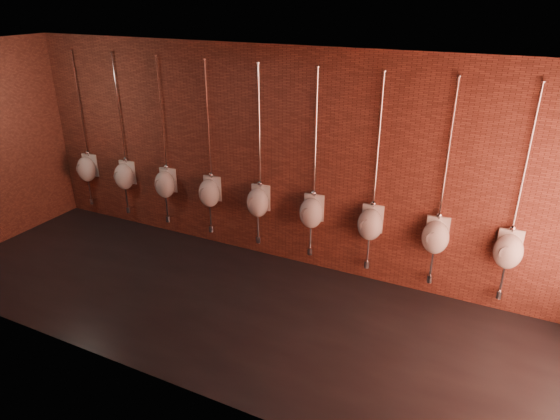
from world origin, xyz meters
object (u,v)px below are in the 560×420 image
Objects in this scene: urinal_0 at (87,168)px; urinal_1 at (124,175)px; urinal_5 at (311,212)px; urinal_7 at (436,236)px; urinal_2 at (165,183)px; urinal_8 at (508,250)px; urinal_6 at (370,223)px; urinal_3 at (210,192)px; urinal_4 at (258,201)px.

urinal_1 is at bearing 0.00° from urinal_0.
urinal_5 and urinal_7 have the same top height.
urinal_2 is 5.23m from urinal_8.
urinal_1 is at bearing 180.00° from urinal_6.
urinal_2 is at bearing 180.00° from urinal_8.
urinal_0 is at bearing 180.00° from urinal_1.
urinal_7 is at bearing 0.00° from urinal_3.
urinal_0 is 1.00× the size of urinal_2.
urinal_1 is 1.00× the size of urinal_7.
urinal_0 is 1.00× the size of urinal_8.
urinal_4 is 0.87m from urinal_5.
urinal_0 is at bearing 180.00° from urinal_4.
urinal_2 is (1.74, 0.00, 0.00)m from urinal_0.
urinal_0 is at bearing 180.00° from urinal_2.
urinal_7 is (0.87, 0.00, 0.00)m from urinal_6.
urinal_6 is at bearing 0.00° from urinal_2.
urinal_5 is 1.74m from urinal_7.
urinal_0 is at bearing 180.00° from urinal_3.
urinal_4 is at bearing 0.00° from urinal_1.
urinal_8 is (1.74, 0.00, 0.00)m from urinal_6.
urinal_7 is (1.74, 0.00, 0.00)m from urinal_5.
urinal_5 is 1.00× the size of urinal_6.
urinal_4 is 1.74m from urinal_6.
urinal_4 is at bearing 180.00° from urinal_7.
urinal_4 is at bearing 180.00° from urinal_5.
urinal_2 and urinal_4 have the same top height.
urinal_6 is 1.00× the size of urinal_7.
urinal_4 is 1.00× the size of urinal_8.
urinal_5 is (0.87, 0.00, 0.00)m from urinal_4.
urinal_8 is at bearing 0.00° from urinal_7.
urinal_0 and urinal_4 have the same top height.
urinal_2 and urinal_6 have the same top height.
urinal_6 is at bearing 0.00° from urinal_5.
urinal_4 is 3.49m from urinal_8.
urinal_0 is 6.98m from urinal_8.
urinal_6 is (0.87, 0.00, 0.00)m from urinal_5.
urinal_2 is 3.49m from urinal_6.
urinal_4 is at bearing 0.00° from urinal_3.
urinal_5 is (3.49, 0.00, 0.00)m from urinal_1.
urinal_0 is 1.00× the size of urinal_3.
urinal_5 is 2.62m from urinal_8.
urinal_6 is (4.36, 0.00, 0.00)m from urinal_1.
urinal_1 is 1.00× the size of urinal_6.
urinal_3 is at bearing 0.00° from urinal_2.
urinal_2 is 1.00× the size of urinal_4.
urinal_2 is at bearing 180.00° from urinal_7.
urinal_4 is 1.00× the size of urinal_5.
urinal_0 is at bearing 180.00° from urinal_6.
urinal_1 is at bearing 180.00° from urinal_4.
urinal_0 is 4.36m from urinal_5.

